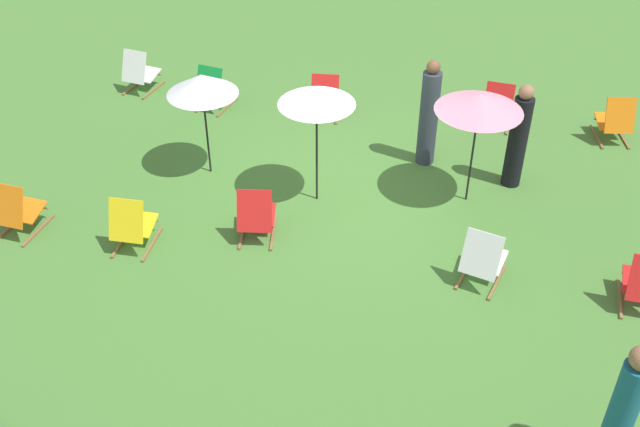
% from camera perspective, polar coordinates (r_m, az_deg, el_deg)
% --- Properties ---
extents(ground_plane, '(40.00, 40.00, 0.00)m').
position_cam_1_polar(ground_plane, '(11.40, 1.31, 1.48)').
color(ground_plane, '#477A33').
extents(deckchair_0, '(0.62, 0.84, 0.83)m').
position_cam_1_polar(deckchair_0, '(13.52, 21.70, 6.62)').
color(deckchair_0, olive).
rests_on(deckchair_0, ground).
extents(deckchair_1, '(0.54, 0.80, 0.83)m').
position_cam_1_polar(deckchair_1, '(11.27, -22.21, 0.21)').
color(deckchair_1, olive).
rests_on(deckchair_1, ground).
extents(deckchair_2, '(0.60, 0.83, 0.83)m').
position_cam_1_polar(deckchair_2, '(14.60, -13.66, 10.46)').
color(deckchair_2, olive).
rests_on(deckchair_2, ground).
extents(deckchair_3, '(0.54, 0.80, 0.83)m').
position_cam_1_polar(deckchair_3, '(13.40, 13.52, 8.02)').
color(deckchair_3, olive).
rests_on(deckchair_3, ground).
extents(deckchair_5, '(0.56, 0.81, 0.83)m').
position_cam_1_polar(deckchair_5, '(13.33, 0.44, 8.93)').
color(deckchair_5, olive).
rests_on(deckchair_5, ground).
extents(deckchair_9, '(0.60, 0.83, 0.83)m').
position_cam_1_polar(deckchair_9, '(10.37, -4.91, -0.16)').
color(deckchair_9, olive).
rests_on(deckchair_9, ground).
extents(deckchair_10, '(0.50, 0.78, 0.83)m').
position_cam_1_polar(deckchair_10, '(10.48, -14.21, -0.86)').
color(deckchair_10, olive).
rests_on(deckchair_10, ground).
extents(deckchair_11, '(0.60, 0.83, 0.83)m').
position_cam_1_polar(deckchair_11, '(13.73, -8.16, 9.43)').
color(deckchair_11, olive).
rests_on(deckchair_11, ground).
extents(deckchair_13, '(0.66, 0.86, 0.83)m').
position_cam_1_polar(deckchair_13, '(9.82, 12.40, -3.44)').
color(deckchair_13, olive).
rests_on(deckchair_13, ground).
extents(umbrella_0, '(1.10, 1.10, 1.88)m').
position_cam_1_polar(umbrella_0, '(10.39, -0.26, 9.03)').
color(umbrella_0, black).
rests_on(umbrella_0, ground).
extents(umbrella_1, '(1.08, 1.08, 1.69)m').
position_cam_1_polar(umbrella_1, '(11.30, -9.05, 9.75)').
color(umbrella_1, black).
rests_on(umbrella_1, ground).
extents(umbrella_2, '(1.25, 1.25, 1.78)m').
position_cam_1_polar(umbrella_2, '(10.66, 12.15, 8.32)').
color(umbrella_2, black).
rests_on(umbrella_2, ground).
extents(person_0, '(0.37, 0.37, 1.72)m').
position_cam_1_polar(person_0, '(7.81, 22.14, -14.03)').
color(person_0, '#195972').
rests_on(person_0, ground).
extents(person_1, '(0.37, 0.37, 1.69)m').
position_cam_1_polar(person_1, '(11.60, 14.94, 5.59)').
color(person_1, black).
rests_on(person_1, ground).
extents(person_2, '(0.41, 0.41, 1.78)m').
position_cam_1_polar(person_2, '(11.88, 8.34, 7.46)').
color(person_2, '#333847').
rests_on(person_2, ground).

